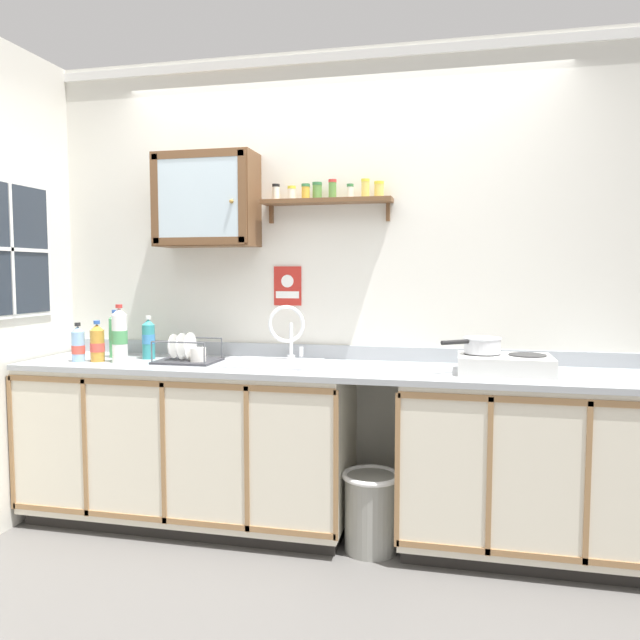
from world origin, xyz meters
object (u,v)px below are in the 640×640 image
Objects in this scene: bottle_opaque_white_2 at (120,335)px; bottle_soda_green_4 at (115,335)px; bottle_juice_amber_0 at (97,343)px; wall_cabinet at (207,200)px; mug at (198,356)px; sink at (277,364)px; trash_bin at (371,510)px; saucepan at (481,345)px; dish_rack at (186,356)px; bottle_water_blue_3 at (78,345)px; warning_sign at (288,286)px; bottle_detergent_teal_1 at (149,339)px; hot_plate_stove at (505,364)px.

bottle_opaque_white_2 is 1.15× the size of bottle_soda_green_4.
bottle_juice_amber_0 is at bearing 179.65° from bottle_opaque_white_2.
mug is at bearing -81.90° from wall_cabinet.
sink is 0.89m from bottle_opaque_white_2.
bottle_soda_green_4 reaches higher than trash_bin.
bottle_opaque_white_2 reaches higher than saucepan.
sink reaches higher than dish_rack.
bottle_water_blue_3 is 1.22m from warning_sign.
wall_cabinet is (0.65, 0.30, 0.81)m from bottle_water_blue_3.
mug is at bearing -168.65° from sink.
bottle_soda_green_4 is 2.66× the size of mug.
bottle_water_blue_3 is at bearing -174.21° from bottle_opaque_white_2.
dish_rack is (0.27, -0.08, -0.08)m from bottle_detergent_teal_1.
bottle_detergent_teal_1 is (-1.85, 0.05, -0.02)m from saucepan.
mug is (-1.61, -0.04, -0.00)m from hot_plate_stove.
sink reaches higher than bottle_juice_amber_0.
dish_rack is at bearing 9.56° from bottle_juice_amber_0.
bottle_opaque_white_2 reaches higher than hot_plate_stove.
bottle_water_blue_3 is at bearing -171.68° from sink.
trash_bin is at bearing -37.89° from warning_sign.
bottle_juice_amber_0 is 2.19× the size of mug.
saucepan is 1.86m from bottle_detergent_teal_1.
bottle_opaque_white_2 is 1.42× the size of warning_sign.
sink reaches higher than mug.
bottle_water_blue_3 reaches higher than dish_rack.
bottle_soda_green_4 is 1.23× the size of warning_sign.
bottle_detergent_teal_1 is at bearing 29.45° from bottle_water_blue_3.
bottle_detergent_teal_1 is 2.37× the size of mug.
sink is at bearing 9.03° from bottle_opaque_white_2.
bottle_detergent_teal_1 is 0.86m from wall_cabinet.
wall_cabinet is at bearing 9.83° from bottle_soda_green_4.
wall_cabinet is 0.67m from warning_sign.
bottle_soda_green_4 is at bearing 88.72° from bottle_juice_amber_0.
bottle_juice_amber_0 reaches higher than trash_bin.
wall_cabinet is at bearing 173.90° from saucepan.
warning_sign is at bearing 165.34° from saucepan.
trash_bin is at bearing -17.95° from sink.
wall_cabinet is (0.55, 0.27, 0.81)m from bottle_juice_amber_0.
bottle_opaque_white_2 is (-0.09, -0.16, 0.03)m from bottle_detergent_teal_1.
bottle_opaque_white_2 is 0.38m from dish_rack.
bottle_soda_green_4 is 0.48× the size of wall_cabinet.
wall_cabinet reaches higher than mug.
saucepan is 1.35× the size of bottle_water_blue_3.
mug reaches higher than trash_bin.
wall_cabinet is at bearing 24.49° from bottle_water_blue_3.
bottle_juice_amber_0 reaches higher than dish_rack.
wall_cabinet is at bearing 74.11° from dish_rack.
bottle_opaque_white_2 reaches higher than bottle_water_blue_3.
hot_plate_stove is at bearing 2.81° from bottle_water_blue_3.
bottle_juice_amber_0 reaches higher than bottle_water_blue_3.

